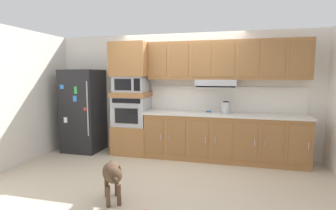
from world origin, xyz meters
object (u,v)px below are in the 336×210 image
Objects in this scene: built_in_oven at (132,111)px; electric_kettle at (226,108)px; refrigerator at (83,111)px; microwave at (131,84)px; screwdriver at (209,112)px; dog at (113,174)px.

electric_kettle is at bearing -1.41° from built_in_oven.
built_in_oven is at bearing 3.53° from refrigerator.
screwdriver is (1.60, 0.04, -0.53)m from microwave.
microwave is 4.05× the size of screwdriver.
refrigerator is at bearing -176.47° from microwave.
microwave reaches higher than built_in_oven.
electric_kettle is (0.32, -0.09, 0.10)m from screwdriver.
refrigerator is 2.73× the size of microwave.
dog is at bearing -115.72° from screwdriver.
microwave is at bearing -178.51° from screwdriver.
refrigerator is 2.54× the size of dog.
refrigerator is at bearing -177.68° from screwdriver.
built_in_oven is 2.22m from dog.
refrigerator is 2.51× the size of built_in_oven.
built_in_oven is 1.01× the size of dog.
microwave is 2.42m from dog.
microwave is 2.68× the size of electric_kettle.
screwdriver is 2.42m from dog.
screwdriver is 0.23× the size of dog.
built_in_oven is (1.10, 0.07, 0.02)m from refrigerator.
electric_kettle is at bearing 115.33° from dog.
microwave is 1.97m from electric_kettle.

